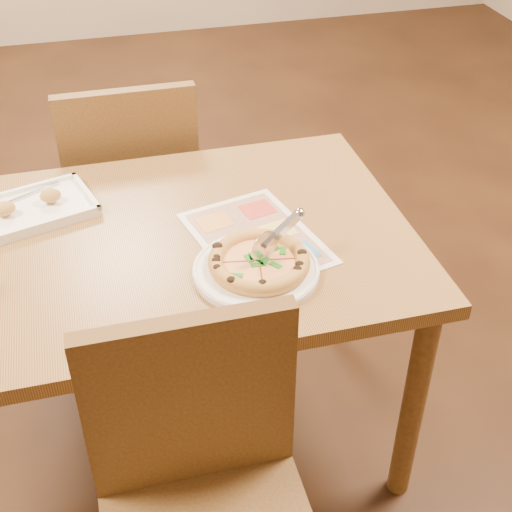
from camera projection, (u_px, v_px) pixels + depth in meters
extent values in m
plane|color=#321D0D|center=(173.00, 429.00, 2.21)|extent=(7.00, 7.00, 0.00)
cube|color=olive|center=(153.00, 247.00, 1.78)|extent=(1.30, 0.85, 0.04)
cylinder|color=brown|center=(413.00, 406.00, 1.84)|extent=(0.06, 0.06, 0.68)
cylinder|color=brown|center=(322.00, 245.00, 2.40)|extent=(0.06, 0.06, 0.68)
cube|color=brown|center=(191.00, 405.00, 1.41)|extent=(0.42, 0.04, 0.45)
cube|color=brown|center=(132.00, 190.00, 2.48)|extent=(0.42, 0.42, 0.04)
cube|color=brown|center=(131.00, 159.00, 2.19)|extent=(0.42, 0.04, 0.45)
cylinder|color=white|center=(256.00, 270.00, 1.66)|extent=(0.35, 0.35, 0.02)
cylinder|color=gold|center=(259.00, 264.00, 1.66)|extent=(0.23, 0.23, 0.01)
cylinder|color=#F8D087|center=(259.00, 261.00, 1.66)|extent=(0.20, 0.20, 0.01)
torus|color=gold|center=(259.00, 261.00, 1.66)|extent=(0.24, 0.24, 0.04)
cylinder|color=silver|center=(265.00, 246.00, 1.63)|extent=(0.07, 0.04, 0.08)
cube|color=silver|center=(282.00, 230.00, 1.65)|extent=(0.11, 0.07, 0.06)
cube|color=white|center=(35.00, 210.00, 1.87)|extent=(0.34, 0.28, 0.02)
cube|color=silver|center=(34.00, 207.00, 1.86)|extent=(0.13, 0.08, 0.00)
ellipsoid|color=#B78C41|center=(5.00, 208.00, 1.82)|extent=(0.06, 0.04, 0.04)
ellipsoid|color=#B78C41|center=(50.00, 196.00, 1.87)|extent=(0.06, 0.04, 0.04)
cube|color=white|center=(256.00, 238.00, 1.78)|extent=(0.35, 0.43, 0.00)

